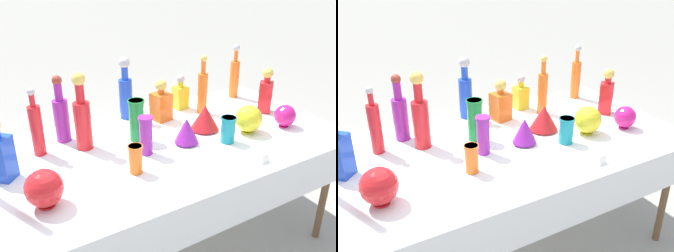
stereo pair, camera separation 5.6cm
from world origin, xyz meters
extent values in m
plane|color=gray|center=(0.00, 0.00, 0.00)|extent=(40.00, 40.00, 0.00)
cube|color=white|center=(0.00, 0.00, 0.74)|extent=(2.00, 1.05, 0.03)
cube|color=white|center=(0.00, -0.53, 0.64)|extent=(2.00, 0.01, 0.23)
cylinder|color=brown|center=(0.90, -0.43, 0.36)|extent=(0.04, 0.04, 0.73)
cylinder|color=brown|center=(0.90, 0.43, 0.36)|extent=(0.04, 0.04, 0.73)
cylinder|color=red|center=(-0.65, 0.23, 0.89)|extent=(0.06, 0.06, 0.27)
cylinder|color=red|center=(-0.65, 0.23, 1.06)|extent=(0.03, 0.03, 0.07)
sphere|color=#B2B2B7|center=(-0.65, 0.23, 1.11)|extent=(0.04, 0.04, 0.04)
cylinder|color=red|center=(-0.42, 0.18, 0.89)|extent=(0.09, 0.09, 0.26)
cylinder|color=red|center=(-0.42, 0.18, 1.08)|extent=(0.05, 0.05, 0.11)
sphere|color=gold|center=(-0.42, 0.18, 1.15)|extent=(0.07, 0.07, 0.07)
cylinder|color=orange|center=(0.78, 0.37, 0.89)|extent=(0.07, 0.07, 0.27)
cylinder|color=orange|center=(0.78, 0.37, 1.07)|extent=(0.03, 0.03, 0.08)
sphere|color=#B2B2B7|center=(0.78, 0.37, 1.12)|extent=(0.05, 0.05, 0.05)
cylinder|color=orange|center=(0.42, 0.25, 0.89)|extent=(0.06, 0.06, 0.27)
cylinder|color=orange|center=(0.42, 0.25, 1.07)|extent=(0.03, 0.03, 0.09)
sphere|color=gold|center=(0.42, 0.25, 1.12)|extent=(0.04, 0.04, 0.04)
cylinder|color=blue|center=(-0.05, 0.43, 0.89)|extent=(0.08, 0.08, 0.25)
cylinder|color=blue|center=(-0.05, 0.43, 1.06)|extent=(0.04, 0.04, 0.09)
sphere|color=#B2B2B7|center=(-0.05, 0.43, 1.12)|extent=(0.07, 0.07, 0.07)
cylinder|color=purple|center=(-0.49, 0.32, 0.88)|extent=(0.08, 0.08, 0.24)
cylinder|color=purple|center=(-0.49, 0.32, 1.05)|extent=(0.04, 0.04, 0.10)
sphere|color=maroon|center=(-0.49, 0.32, 1.11)|extent=(0.05, 0.05, 0.05)
cube|color=red|center=(0.78, 0.05, 0.86)|extent=(0.12, 0.12, 0.20)
cylinder|color=red|center=(0.78, 0.05, 0.99)|extent=(0.04, 0.04, 0.04)
sphere|color=gold|center=(0.78, 0.05, 1.03)|extent=(0.07, 0.07, 0.07)
cube|color=blue|center=(-0.85, 0.08, 0.87)|extent=(0.13, 0.13, 0.21)
cube|color=orange|center=(0.13, 0.29, 0.85)|extent=(0.12, 0.12, 0.17)
cylinder|color=orange|center=(0.13, 0.29, 0.95)|extent=(0.04, 0.04, 0.03)
sphere|color=gold|center=(0.13, 0.29, 0.99)|extent=(0.07, 0.07, 0.07)
cube|color=yellow|center=(0.33, 0.39, 0.84)|extent=(0.09, 0.09, 0.15)
cylinder|color=yellow|center=(0.33, 0.39, 0.93)|extent=(0.04, 0.04, 0.04)
sphere|color=#B2B2B7|center=(0.33, 0.39, 0.97)|extent=(0.05, 0.05, 0.05)
cylinder|color=orange|center=(-0.30, -0.19, 0.83)|extent=(0.07, 0.07, 0.15)
cylinder|color=orange|center=(-0.30, -0.19, 0.90)|extent=(0.07, 0.07, 0.01)
cylinder|color=purple|center=(-0.16, -0.05, 0.87)|extent=(0.07, 0.07, 0.21)
cylinder|color=purple|center=(-0.16, -0.05, 0.96)|extent=(0.08, 0.08, 0.01)
cylinder|color=teal|center=(0.29, -0.17, 0.84)|extent=(0.08, 0.08, 0.15)
cylinder|color=teal|center=(0.29, -0.17, 0.90)|extent=(0.09, 0.09, 0.01)
cylinder|color=#198C38|center=(-0.13, 0.12, 0.88)|extent=(0.08, 0.08, 0.24)
cylinder|color=#198C38|center=(-0.13, 0.12, 0.99)|extent=(0.09, 0.09, 0.01)
cylinder|color=red|center=(0.27, 0.02, 0.77)|extent=(0.08, 0.08, 0.01)
cone|color=red|center=(0.27, 0.02, 0.84)|extent=(0.17, 0.17, 0.14)
cylinder|color=purple|center=(0.08, -0.06, 0.77)|extent=(0.07, 0.07, 0.01)
cone|color=purple|center=(0.08, -0.06, 0.84)|extent=(0.14, 0.14, 0.14)
cylinder|color=#C61972|center=(0.71, -0.19, 0.76)|extent=(0.06, 0.06, 0.01)
sphere|color=#C61972|center=(0.71, -0.19, 0.83)|extent=(0.13, 0.13, 0.13)
cylinder|color=yellow|center=(0.47, -0.13, 0.76)|extent=(0.07, 0.07, 0.01)
sphere|color=yellow|center=(0.47, -0.13, 0.85)|extent=(0.16, 0.16, 0.16)
cylinder|color=red|center=(-0.74, -0.23, 0.76)|extent=(0.07, 0.07, 0.01)
sphere|color=red|center=(-0.74, -0.23, 0.85)|extent=(0.16, 0.16, 0.16)
cube|color=white|center=(0.30, -0.45, 0.78)|extent=(0.06, 0.02, 0.05)
camera|label=1|loc=(-0.96, -1.59, 1.73)|focal=40.00mm
camera|label=2|loc=(-0.91, -1.62, 1.73)|focal=40.00mm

